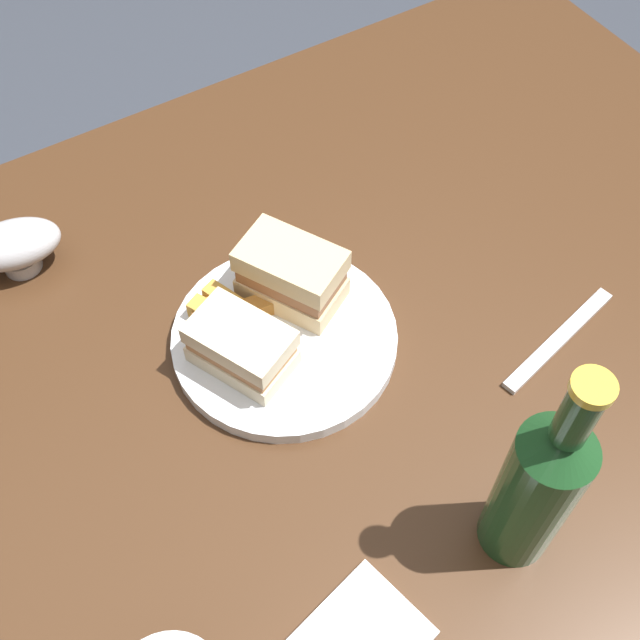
% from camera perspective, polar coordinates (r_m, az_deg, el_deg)
% --- Properties ---
extents(ground_plane, '(6.00, 6.00, 0.00)m').
position_cam_1_polar(ground_plane, '(1.56, 1.47, -16.19)').
color(ground_plane, '#333842').
extents(dining_table, '(1.24, 0.91, 0.75)m').
position_cam_1_polar(dining_table, '(1.22, 1.85, -10.55)').
color(dining_table, '#422816').
rests_on(dining_table, ground).
extents(plate, '(0.25, 0.25, 0.02)m').
position_cam_1_polar(plate, '(0.87, -2.54, -1.33)').
color(plate, white).
rests_on(plate, dining_table).
extents(sandwich_half_left, '(0.11, 0.13, 0.07)m').
position_cam_1_polar(sandwich_half_left, '(0.87, -2.06, 3.27)').
color(sandwich_half_left, '#CCB284').
rests_on(sandwich_half_left, plate).
extents(sandwich_half_right, '(0.10, 0.12, 0.06)m').
position_cam_1_polar(sandwich_half_right, '(0.83, -5.63, -1.87)').
color(sandwich_half_right, beige).
rests_on(sandwich_half_right, plate).
extents(potato_wedge_front, '(0.03, 0.06, 0.02)m').
position_cam_1_polar(potato_wedge_front, '(0.86, -4.96, -1.27)').
color(potato_wedge_front, '#B77F33').
rests_on(potato_wedge_front, plate).
extents(potato_wedge_middle, '(0.04, 0.05, 0.02)m').
position_cam_1_polar(potato_wedge_middle, '(0.88, -7.98, 0.48)').
color(potato_wedge_middle, gold).
rests_on(potato_wedge_middle, plate).
extents(potato_wedge_back, '(0.05, 0.03, 0.02)m').
position_cam_1_polar(potato_wedge_back, '(0.88, -3.96, 1.09)').
color(potato_wedge_back, '#AD702D').
rests_on(potato_wedge_back, plate).
extents(potato_wedge_left_edge, '(0.05, 0.02, 0.02)m').
position_cam_1_polar(potato_wedge_left_edge, '(0.88, -7.48, 0.74)').
color(potato_wedge_left_edge, '#AD702D').
rests_on(potato_wedge_left_edge, plate).
extents(potato_wedge_right_edge, '(0.03, 0.05, 0.02)m').
position_cam_1_polar(potato_wedge_right_edge, '(0.88, -6.90, 1.44)').
color(potato_wedge_right_edge, gold).
rests_on(potato_wedge_right_edge, plate).
extents(potato_wedge_stray, '(0.02, 0.04, 0.02)m').
position_cam_1_polar(potato_wedge_stray, '(0.88, -7.23, 0.53)').
color(potato_wedge_stray, '#B77F33').
rests_on(potato_wedge_stray, plate).
extents(gravy_boat, '(0.13, 0.08, 0.06)m').
position_cam_1_polar(gravy_boat, '(0.98, -21.13, 4.98)').
color(gravy_boat, '#B7B7BC').
rests_on(gravy_boat, dining_table).
extents(cider_bottle, '(0.07, 0.07, 0.28)m').
position_cam_1_polar(cider_bottle, '(0.70, 15.31, -11.34)').
color(cider_bottle, '#19421E').
rests_on(cider_bottle, dining_table).
extents(fork, '(0.18, 0.06, 0.01)m').
position_cam_1_polar(fork, '(0.92, 16.68, -1.32)').
color(fork, silver).
rests_on(fork, dining_table).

